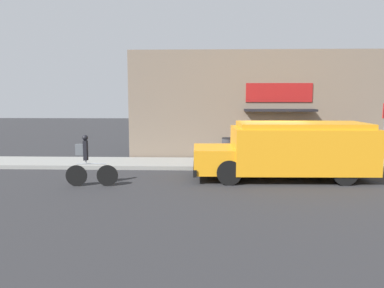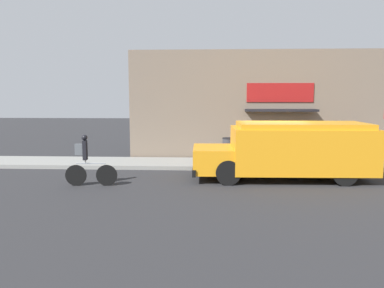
# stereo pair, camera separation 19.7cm
# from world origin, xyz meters

# --- Properties ---
(ground_plane) EXTENTS (70.00, 70.00, 0.00)m
(ground_plane) POSITION_xyz_m (0.00, 0.00, 0.00)
(ground_plane) COLOR #2B2B2D
(sidewalk) EXTENTS (28.00, 2.23, 0.16)m
(sidewalk) POSITION_xyz_m (0.00, 1.11, 0.08)
(sidewalk) COLOR gray
(sidewalk) RESTS_ON ground_plane
(storefront) EXTENTS (12.59, 0.94, 5.04)m
(storefront) POSITION_xyz_m (0.02, 2.39, 2.52)
(storefront) COLOR #756656
(storefront) RESTS_ON ground_plane
(school_bus) EXTENTS (6.32, 2.72, 2.04)m
(school_bus) POSITION_xyz_m (0.26, -1.40, 1.08)
(school_bus) COLOR orange
(school_bus) RESTS_ON ground_plane
(cyclist) EXTENTS (1.73, 0.21, 1.72)m
(cyclist) POSITION_xyz_m (-6.64, -2.73, 0.80)
(cyclist) COLOR black
(cyclist) RESTS_ON ground_plane
(trash_bin) EXTENTS (0.52, 0.52, 0.99)m
(trash_bin) POSITION_xyz_m (-1.78, 1.63, 0.66)
(trash_bin) COLOR #38383D
(trash_bin) RESTS_ON sidewalk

